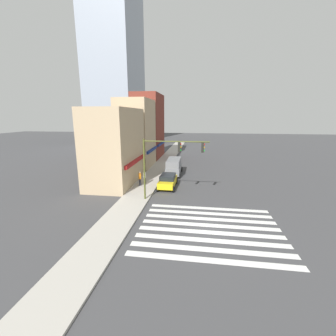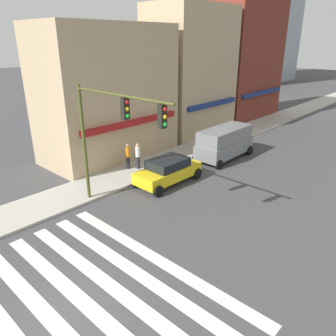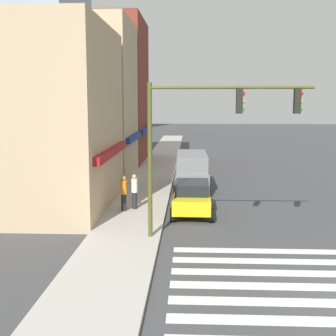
{
  "view_description": "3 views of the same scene",
  "coord_description": "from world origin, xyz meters",
  "px_view_note": "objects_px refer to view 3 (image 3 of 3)",
  "views": [
    {
      "loc": [
        -16.13,
        0.91,
        8.51
      ],
      "look_at": [
        5.21,
        4.0,
        3.5
      ],
      "focal_mm": 24.0,
      "sensor_mm": 36.0,
      "label": 1
    },
    {
      "loc": [
        -3.86,
        -8.02,
        8.41
      ],
      "look_at": [
        9.86,
        4.7,
        1.0
      ],
      "focal_mm": 35.0,
      "sensor_mm": 36.0,
      "label": 2
    },
    {
      "loc": [
        -13.19,
        4.79,
        5.64
      ],
      "look_at": [
        11.83,
        6.0,
        2.0
      ],
      "focal_mm": 50.0,
      "sensor_mm": 36.0,
      "label": 3
    }
  ],
  "objects_px": {
    "traffic_signal": "(210,126)",
    "pedestrian_orange_vest": "(124,193)",
    "pedestrian_white_shirt": "(134,191)",
    "sedan_yellow": "(192,197)",
    "van_grey": "(192,170)"
  },
  "relations": [
    {
      "from": "sedan_yellow",
      "to": "van_grey",
      "type": "height_order",
      "value": "van_grey"
    },
    {
      "from": "van_grey",
      "to": "pedestrian_white_shirt",
      "type": "xyz_separation_m",
      "value": [
        -5.99,
        2.92,
        -0.21
      ]
    },
    {
      "from": "van_grey",
      "to": "sedan_yellow",
      "type": "bearing_deg",
      "value": 179.03
    },
    {
      "from": "pedestrian_white_shirt",
      "to": "pedestrian_orange_vest",
      "type": "relative_size",
      "value": 1.0
    },
    {
      "from": "pedestrian_white_shirt",
      "to": "van_grey",
      "type": "bearing_deg",
      "value": 44.92
    },
    {
      "from": "pedestrian_white_shirt",
      "to": "pedestrian_orange_vest",
      "type": "distance_m",
      "value": 0.68
    },
    {
      "from": "traffic_signal",
      "to": "van_grey",
      "type": "height_order",
      "value": "traffic_signal"
    },
    {
      "from": "pedestrian_orange_vest",
      "to": "pedestrian_white_shirt",
      "type": "bearing_deg",
      "value": 76.34
    },
    {
      "from": "van_grey",
      "to": "pedestrian_white_shirt",
      "type": "distance_m",
      "value": 6.67
    },
    {
      "from": "sedan_yellow",
      "to": "pedestrian_white_shirt",
      "type": "bearing_deg",
      "value": 87.53
    },
    {
      "from": "traffic_signal",
      "to": "pedestrian_orange_vest",
      "type": "distance_m",
      "value": 6.93
    },
    {
      "from": "traffic_signal",
      "to": "pedestrian_white_shirt",
      "type": "distance_m",
      "value": 6.99
    },
    {
      "from": "traffic_signal",
      "to": "sedan_yellow",
      "type": "bearing_deg",
      "value": 8.07
    },
    {
      "from": "traffic_signal",
      "to": "pedestrian_orange_vest",
      "type": "bearing_deg",
      "value": 43.16
    },
    {
      "from": "sedan_yellow",
      "to": "pedestrian_orange_vest",
      "type": "xyz_separation_m",
      "value": [
        -0.32,
        3.4,
        0.23
      ]
    }
  ]
}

